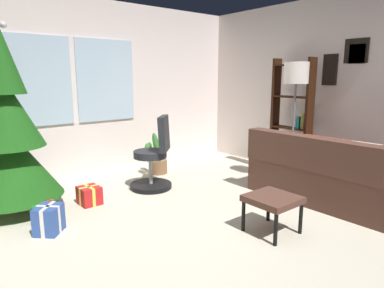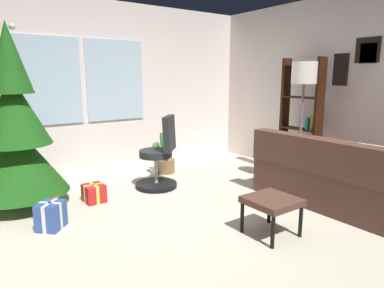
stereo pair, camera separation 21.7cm
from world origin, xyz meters
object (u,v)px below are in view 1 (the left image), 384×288
Objects in this scene: footstool at (273,201)px; potted_plant at (156,159)px; gift_box_blue at (49,219)px; bookshelf at (291,125)px; floor_lamp at (296,84)px; couch at (349,178)px; gift_box_red at (89,195)px; gift_box_green at (43,210)px; office_chair at (154,160)px; holiday_tree at (8,136)px.

potted_plant is at bearing 83.94° from footstool.
gift_box_blue is at bearing 141.34° from footstool.
bookshelf is (1.84, 1.11, 0.45)m from footstool.
floor_lamp reaches higher than gift_box_blue.
potted_plant is at bearing 113.60° from couch.
gift_box_green is at bearing -169.43° from gift_box_red.
office_chair reaches higher than potted_plant.
bookshelf reaches higher than gift_box_red.
floor_lamp is at bearing -33.58° from office_chair.
footstool is 2.19m from bookshelf.
couch is 0.77× the size of holiday_tree.
holiday_tree reaches higher than floor_lamp.
gift_box_red is (-1.08, 1.82, -0.21)m from footstool.
gift_box_green is 0.27× the size of office_chair.
office_chair is 0.74m from potted_plant.
couch is 4.39× the size of footstool.
floor_lamp is (2.49, -1.04, 1.28)m from gift_box_red.
gift_box_green is (-2.97, 1.79, -0.20)m from couch.
floor_lamp is (-0.42, -0.32, 0.63)m from bookshelf.
holiday_tree reaches higher than footstool.
holiday_tree is 3.79m from bookshelf.
gift_box_blue reaches higher than gift_box_red.
bookshelf reaches higher than gift_box_green.
couch is 3.48m from gift_box_green.
gift_box_green is at bearing 149.00° from couch.
holiday_tree is at bearing 168.11° from office_chair.
potted_plant is at bearing 6.79° from holiday_tree.
floor_lamp is (3.09, -0.56, 1.25)m from gift_box_blue.
bookshelf is at bearing -39.71° from potted_plant.
holiday_tree is 9.49× the size of gift_box_green.
couch is 7.29× the size of gift_box_green.
couch is 3.34m from gift_box_blue.
couch is 1.17× the size of floor_lamp.
gift_box_red is 0.56m from gift_box_green.
gift_box_red is (-2.42, 1.89, -0.19)m from couch.
holiday_tree is 9.82× the size of gift_box_red.
gift_box_green is at bearing 170.02° from bookshelf.
couch is 2.72m from potted_plant.
bookshelf is (3.52, -0.23, 0.63)m from gift_box_blue.
footstool is 2.44m from potted_plant.
bookshelf reaches higher than floor_lamp.
potted_plant reaches higher than gift_box_red.
footstool is 0.25× the size of bookshelf.
couch reaches higher than gift_box_green.
couch is at bearing -31.00° from gift_box_green.
holiday_tree is at bearing 110.55° from gift_box_green.
gift_box_green is at bearing -69.45° from holiday_tree.
bookshelf is 0.82m from floor_lamp.
footstool is at bearing -150.94° from floor_lamp.
footstool reaches higher than gift_box_blue.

